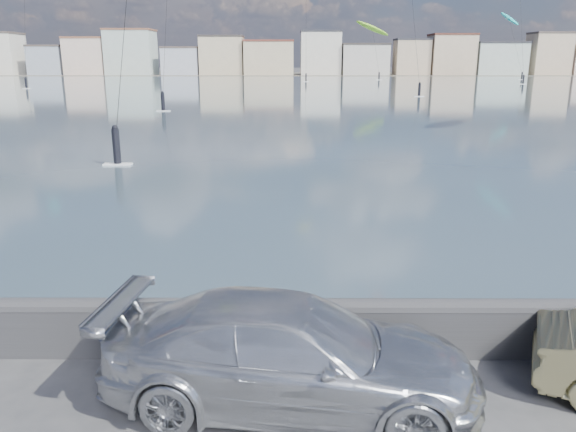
% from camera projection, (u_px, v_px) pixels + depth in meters
% --- Properties ---
extents(bay_water, '(500.00, 177.00, 0.00)m').
position_uv_depth(bay_water, '(284.00, 90.00, 95.47)').
color(bay_water, '#344C54').
rests_on(bay_water, ground).
extents(far_shore_strip, '(500.00, 60.00, 0.00)m').
position_uv_depth(far_shore_strip, '(288.00, 74.00, 199.95)').
color(far_shore_strip, '#4C473D').
rests_on(far_shore_strip, ground).
extents(seawall, '(400.00, 0.36, 1.08)m').
position_uv_depth(seawall, '(231.00, 325.00, 9.81)').
color(seawall, '#28282B').
rests_on(seawall, ground).
extents(far_buildings, '(240.79, 13.26, 14.60)m').
position_uv_depth(far_buildings, '(291.00, 56.00, 184.84)').
color(far_buildings, gray).
rests_on(far_buildings, ground).
extents(car_silver, '(5.87, 2.97, 1.63)m').
position_uv_depth(car_silver, '(291.00, 353.00, 8.39)').
color(car_silver, silver).
rests_on(car_silver, ground).
extents(kitesurfer_4, '(4.19, 19.09, 18.42)m').
position_uv_depth(kitesurfer_4, '(510.00, 19.00, 152.35)').
color(kitesurfer_4, '#19BFBF').
rests_on(kitesurfer_4, ground).
extents(kitesurfer_5, '(10.26, 10.77, 15.05)m').
position_uv_depth(kitesurfer_5, '(372.00, 29.00, 145.26)').
color(kitesurfer_5, '#8CD826').
rests_on(kitesurfer_5, ground).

